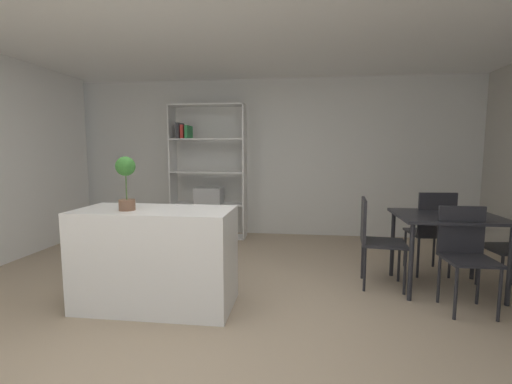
# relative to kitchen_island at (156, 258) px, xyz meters

# --- Properties ---
(ground_plane) EXTENTS (10.07, 10.07, 0.00)m
(ground_plane) POSITION_rel_kitchen_island_xyz_m (0.54, -0.10, -0.45)
(ground_plane) COLOR tan
(back_partition) EXTENTS (7.32, 0.06, 2.61)m
(back_partition) POSITION_rel_kitchen_island_xyz_m (0.54, 3.03, 0.86)
(back_partition) COLOR silver
(back_partition) RESTS_ON ground_plane
(kitchen_island) EXTENTS (1.40, 0.65, 0.90)m
(kitchen_island) POSITION_rel_kitchen_island_xyz_m (0.00, 0.00, 0.00)
(kitchen_island) COLOR white
(kitchen_island) RESTS_ON ground_plane
(potted_plant_on_island) EXTENTS (0.17, 0.17, 0.47)m
(potted_plant_on_island) POSITION_rel_kitchen_island_xyz_m (-0.21, -0.09, 0.74)
(potted_plant_on_island) COLOR brown
(potted_plant_on_island) RESTS_ON kitchen_island
(open_bookshelf) EXTENTS (1.23, 0.36, 2.16)m
(open_bookshelf) POSITION_rel_kitchen_island_xyz_m (-0.26, 2.65, 0.51)
(open_bookshelf) COLOR white
(open_bookshelf) RESTS_ON ground_plane
(dining_table) EXTENTS (0.99, 0.81, 0.78)m
(dining_table) POSITION_rel_kitchen_island_xyz_m (2.78, 0.75, 0.24)
(dining_table) COLOR #232328
(dining_table) RESTS_ON ground_plane
(dining_chair_near) EXTENTS (0.42, 0.42, 0.92)m
(dining_chair_near) POSITION_rel_kitchen_island_xyz_m (2.78, 0.32, 0.10)
(dining_chair_near) COLOR #232328
(dining_chair_near) RESTS_ON ground_plane
(dining_chair_far) EXTENTS (0.44, 0.49, 0.97)m
(dining_chair_far) POSITION_rel_kitchen_island_xyz_m (2.79, 1.17, 0.12)
(dining_chair_far) COLOR #232328
(dining_chair_far) RESTS_ON ground_plane
(dining_chair_island_side) EXTENTS (0.49, 0.47, 0.93)m
(dining_chair_island_side) POSITION_rel_kitchen_island_xyz_m (2.07, 0.76, 0.10)
(dining_chair_island_side) COLOR #232328
(dining_chair_island_side) RESTS_ON ground_plane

